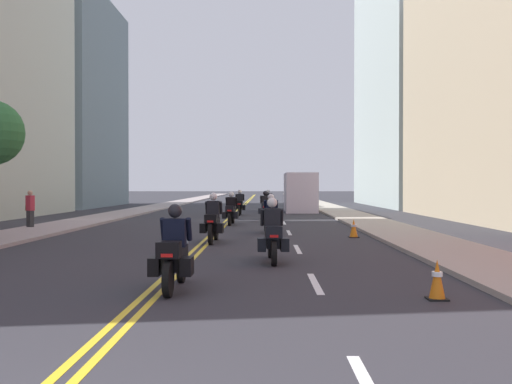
{
  "coord_description": "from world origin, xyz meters",
  "views": [
    {
      "loc": [
        1.99,
        -3.23,
        1.93
      ],
      "look_at": [
        1.64,
        20.45,
        1.65
      ],
      "focal_mm": 40.18,
      "sensor_mm": 36.0,
      "label": 1
    }
  ],
  "objects_px": {
    "motorcycle_0": "(174,255)",
    "motorcycle_6": "(240,205)",
    "motorcycle_7": "(268,203)",
    "pedestrian_0": "(30,209)",
    "motorcycle_1": "(272,236)",
    "motorcycle_4": "(231,211)",
    "traffic_cone_1": "(437,280)",
    "motorcycle_5": "(265,208)",
    "parked_truck": "(300,194)",
    "motorcycle_2": "(213,222)",
    "motorcycle_3": "(271,217)",
    "traffic_cone_0": "(354,228)"
  },
  "relations": [
    {
      "from": "traffic_cone_1",
      "to": "pedestrian_0",
      "type": "bearing_deg",
      "value": 131.08
    },
    {
      "from": "motorcycle_1",
      "to": "motorcycle_4",
      "type": "bearing_deg",
      "value": 95.23
    },
    {
      "from": "motorcycle_1",
      "to": "motorcycle_2",
      "type": "height_order",
      "value": "motorcycle_2"
    },
    {
      "from": "pedestrian_0",
      "to": "motorcycle_2",
      "type": "bearing_deg",
      "value": -178.23
    },
    {
      "from": "motorcycle_3",
      "to": "motorcycle_1",
      "type": "bearing_deg",
      "value": -89.58
    },
    {
      "from": "motorcycle_4",
      "to": "parked_truck",
      "type": "distance_m",
      "value": 14.78
    },
    {
      "from": "traffic_cone_1",
      "to": "pedestrian_0",
      "type": "xyz_separation_m",
      "value": [
        -13.09,
        15.02,
        0.55
      ]
    },
    {
      "from": "motorcycle_1",
      "to": "motorcycle_2",
      "type": "xyz_separation_m",
      "value": [
        -1.92,
        4.87,
        0.03
      ]
    },
    {
      "from": "pedestrian_0",
      "to": "parked_truck",
      "type": "bearing_deg",
      "value": -91.47
    },
    {
      "from": "motorcycle_2",
      "to": "traffic_cone_1",
      "type": "height_order",
      "value": "motorcycle_2"
    },
    {
      "from": "motorcycle_4",
      "to": "motorcycle_5",
      "type": "bearing_deg",
      "value": 70.23
    },
    {
      "from": "motorcycle_5",
      "to": "traffic_cone_0",
      "type": "bearing_deg",
      "value": -72.25
    },
    {
      "from": "motorcycle_4",
      "to": "traffic_cone_0",
      "type": "distance_m",
      "value": 8.33
    },
    {
      "from": "motorcycle_3",
      "to": "motorcycle_7",
      "type": "height_order",
      "value": "motorcycle_7"
    },
    {
      "from": "motorcycle_3",
      "to": "parked_truck",
      "type": "xyz_separation_m",
      "value": [
        2.32,
        18.81,
        0.62
      ]
    },
    {
      "from": "motorcycle_0",
      "to": "motorcycle_6",
      "type": "bearing_deg",
      "value": 90.2
    },
    {
      "from": "motorcycle_0",
      "to": "motorcycle_6",
      "type": "relative_size",
      "value": 0.96
    },
    {
      "from": "motorcycle_3",
      "to": "motorcycle_5",
      "type": "distance_m",
      "value": 8.69
    },
    {
      "from": "motorcycle_0",
      "to": "traffic_cone_1",
      "type": "relative_size",
      "value": 3.18
    },
    {
      "from": "traffic_cone_1",
      "to": "motorcycle_7",
      "type": "bearing_deg",
      "value": 94.86
    },
    {
      "from": "motorcycle_3",
      "to": "motorcycle_6",
      "type": "relative_size",
      "value": 0.97
    },
    {
      "from": "motorcycle_5",
      "to": "pedestrian_0",
      "type": "xyz_separation_m",
      "value": [
        -10.23,
        -7.18,
        0.24
      ]
    },
    {
      "from": "motorcycle_5",
      "to": "parked_truck",
      "type": "xyz_separation_m",
      "value": [
        2.54,
        10.12,
        0.62
      ]
    },
    {
      "from": "motorcycle_2",
      "to": "traffic_cone_0",
      "type": "relative_size",
      "value": 3.26
    },
    {
      "from": "motorcycle_1",
      "to": "motorcycle_2",
      "type": "distance_m",
      "value": 5.23
    },
    {
      "from": "motorcycle_7",
      "to": "traffic_cone_1",
      "type": "relative_size",
      "value": 3.28
    },
    {
      "from": "motorcycle_3",
      "to": "motorcycle_6",
      "type": "xyz_separation_m",
      "value": [
        -1.85,
        13.48,
        0.02
      ]
    },
    {
      "from": "motorcycle_3",
      "to": "traffic_cone_1",
      "type": "height_order",
      "value": "motorcycle_3"
    },
    {
      "from": "pedestrian_0",
      "to": "motorcycle_3",
      "type": "bearing_deg",
      "value": -153.23
    },
    {
      "from": "motorcycle_4",
      "to": "traffic_cone_1",
      "type": "xyz_separation_m",
      "value": [
        4.54,
        -18.17,
        -0.31
      ]
    },
    {
      "from": "motorcycle_7",
      "to": "traffic_cone_1",
      "type": "xyz_separation_m",
      "value": [
        2.66,
        -31.28,
        -0.33
      ]
    },
    {
      "from": "motorcycle_4",
      "to": "pedestrian_0",
      "type": "xyz_separation_m",
      "value": [
        -8.55,
        -3.15,
        0.23
      ]
    },
    {
      "from": "motorcycle_3",
      "to": "motorcycle_7",
      "type": "bearing_deg",
      "value": 90.85
    },
    {
      "from": "motorcycle_2",
      "to": "motorcycle_4",
      "type": "height_order",
      "value": "motorcycle_2"
    },
    {
      "from": "motorcycle_5",
      "to": "traffic_cone_1",
      "type": "relative_size",
      "value": 3.18
    },
    {
      "from": "parked_truck",
      "to": "motorcycle_6",
      "type": "bearing_deg",
      "value": -128.09
    },
    {
      "from": "motorcycle_7",
      "to": "pedestrian_0",
      "type": "distance_m",
      "value": 19.33
    },
    {
      "from": "pedestrian_0",
      "to": "motorcycle_0",
      "type": "bearing_deg",
      "value": 155.86
    },
    {
      "from": "motorcycle_2",
      "to": "motorcycle_7",
      "type": "bearing_deg",
      "value": 86.48
    },
    {
      "from": "motorcycle_0",
      "to": "traffic_cone_1",
      "type": "bearing_deg",
      "value": -9.25
    },
    {
      "from": "pedestrian_0",
      "to": "parked_truck",
      "type": "height_order",
      "value": "parked_truck"
    },
    {
      "from": "parked_truck",
      "to": "motorcycle_3",
      "type": "bearing_deg",
      "value": -97.04
    },
    {
      "from": "motorcycle_2",
      "to": "motorcycle_3",
      "type": "distance_m",
      "value": 4.49
    },
    {
      "from": "motorcycle_2",
      "to": "traffic_cone_1",
      "type": "xyz_separation_m",
      "value": [
        4.63,
        -9.49,
        -0.34
      ]
    },
    {
      "from": "motorcycle_0",
      "to": "motorcycle_3",
      "type": "xyz_separation_m",
      "value": [
        1.91,
        12.75,
        0.0
      ]
    },
    {
      "from": "motorcycle_0",
      "to": "motorcycle_5",
      "type": "distance_m",
      "value": 21.5
    },
    {
      "from": "motorcycle_3",
      "to": "pedestrian_0",
      "type": "height_order",
      "value": "pedestrian_0"
    },
    {
      "from": "motorcycle_5",
      "to": "motorcycle_7",
      "type": "relative_size",
      "value": 0.97
    },
    {
      "from": "motorcycle_6",
      "to": "motorcycle_1",
      "type": "bearing_deg",
      "value": -84.8
    },
    {
      "from": "motorcycle_5",
      "to": "traffic_cone_1",
      "type": "distance_m",
      "value": 22.39
    }
  ]
}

